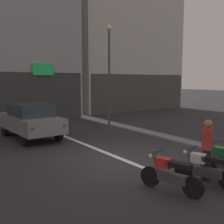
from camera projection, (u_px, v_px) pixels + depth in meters
ground_plane at (124, 160)px, 9.16m from camera, size 120.00×120.00×0.00m
lane_centre_line at (55, 132)px, 14.05m from camera, size 0.20×18.00×0.01m
building_far_right at (117, 52)px, 26.10m from camera, size 10.55×7.34×10.87m
car_grey_crossing_near at (30, 120)px, 12.47m from camera, size 2.00×4.20×1.64m
street_lamp at (109, 64)px, 16.10m from camera, size 0.36×0.36×5.95m
motorcycle_red_row_leftmost at (170, 174)px, 6.51m from camera, size 0.63×1.62×0.98m
motorcycle_white_row_left_mid at (205, 168)px, 6.90m from camera, size 0.70×1.59×0.98m
person_by_motorcycles at (207, 149)px, 7.24m from camera, size 0.42×0.35×1.67m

